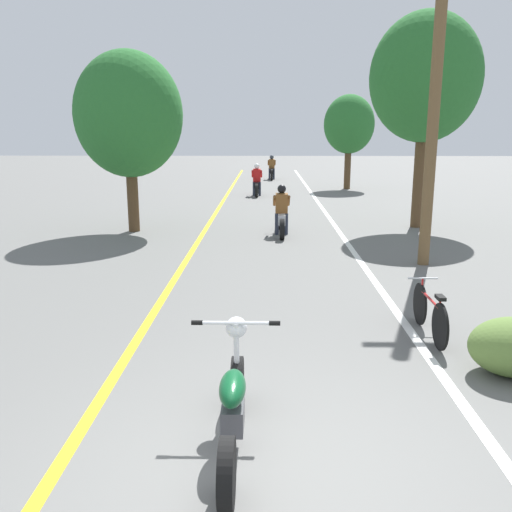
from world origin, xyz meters
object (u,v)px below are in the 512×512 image
(roadside_tree_right_far, at_px, (349,125))
(motorcycle_foreground, at_px, (233,403))
(roadside_tree_left, at_px, (129,115))
(bicycle_parked, at_px, (430,313))
(utility_pole, at_px, (435,92))
(motorcycle_rider_lead, at_px, (281,216))
(roadside_tree_right_near, at_px, (425,78))
(motorcycle_rider_mid, at_px, (257,183))
(motorcycle_rider_far, at_px, (272,170))

(roadside_tree_right_far, xyz_separation_m, motorcycle_foreground, (-4.34, -22.92, -2.71))
(roadside_tree_left, distance_m, bicycle_parked, 10.65)
(roadside_tree_left, bearing_deg, utility_pole, -28.02)
(roadside_tree_left, bearing_deg, roadside_tree_right_far, 56.53)
(roadside_tree_right_far, xyz_separation_m, motorcycle_rider_lead, (-3.62, -12.36, -2.61))
(roadside_tree_right_near, bearing_deg, roadside_tree_right_far, 92.56)
(bicycle_parked, bearing_deg, motorcycle_rider_lead, 103.73)
(roadside_tree_left, height_order, motorcycle_rider_mid, roadside_tree_left)
(roadside_tree_left, relative_size, bicycle_parked, 3.12)
(motorcycle_rider_mid, height_order, bicycle_parked, motorcycle_rider_mid)
(roadside_tree_right_far, relative_size, motorcycle_rider_far, 2.10)
(motorcycle_rider_mid, distance_m, bicycle_parked, 17.29)
(utility_pole, relative_size, roadside_tree_right_near, 1.15)
(motorcycle_rider_mid, height_order, motorcycle_rider_far, motorcycle_rider_far)
(utility_pole, xyz_separation_m, roadside_tree_right_near, (1.10, 4.74, 0.68))
(roadside_tree_right_near, height_order, roadside_tree_left, roadside_tree_right_near)
(roadside_tree_left, xyz_separation_m, motorcycle_foreground, (3.56, -10.98, -2.85))
(motorcycle_rider_lead, distance_m, motorcycle_rider_mid, 9.35)
(roadside_tree_right_near, height_order, motorcycle_rider_lead, roadside_tree_right_near)
(motorcycle_foreground, bearing_deg, roadside_tree_left, 107.95)
(roadside_tree_right_far, bearing_deg, motorcycle_rider_lead, -106.34)
(motorcycle_rider_mid, bearing_deg, motorcycle_foreground, -89.59)
(utility_pole, relative_size, motorcycle_foreground, 3.39)
(roadside_tree_left, bearing_deg, bicycle_parked, -52.92)
(roadside_tree_right_far, relative_size, bicycle_parked, 2.85)
(utility_pole, distance_m, bicycle_parked, 5.52)
(roadside_tree_right_near, relative_size, motorcycle_foreground, 2.95)
(roadside_tree_left, xyz_separation_m, bicycle_parked, (6.17, -8.16, -2.94))
(roadside_tree_right_near, bearing_deg, motorcycle_rider_lead, -162.86)
(utility_pole, height_order, roadside_tree_right_far, utility_pole)
(roadside_tree_left, xyz_separation_m, motorcycle_rider_lead, (4.28, -0.41, -2.75))
(roadside_tree_right_far, distance_m, bicycle_parked, 20.38)
(roadside_tree_right_near, relative_size, bicycle_parked, 3.84)
(roadside_tree_left, bearing_deg, motorcycle_rider_far, 76.48)
(motorcycle_rider_lead, xyz_separation_m, motorcycle_rider_far, (-0.12, 17.69, 0.01))
(roadside_tree_right_far, xyz_separation_m, motorcycle_rider_mid, (-4.48, -3.05, -2.59))
(utility_pole, bearing_deg, motorcycle_foreground, -117.79)
(roadside_tree_left, bearing_deg, motorcycle_rider_mid, 69.01)
(utility_pole, relative_size, roadside_tree_right_far, 1.54)
(motorcycle_rider_lead, bearing_deg, motorcycle_rider_far, 90.39)
(motorcycle_rider_mid, distance_m, motorcycle_rider_far, 8.41)
(utility_pole, height_order, roadside_tree_left, utility_pole)
(bicycle_parked, bearing_deg, motorcycle_rider_far, 94.53)
(roadside_tree_left, relative_size, motorcycle_rider_far, 2.30)
(roadside_tree_left, xyz_separation_m, motorcycle_rider_mid, (3.42, 8.90, -2.74))
(motorcycle_foreground, distance_m, motorcycle_rider_lead, 10.59)
(roadside_tree_right_far, height_order, roadside_tree_left, roadside_tree_left)
(roadside_tree_right_far, bearing_deg, motorcycle_rider_far, 125.07)
(motorcycle_foreground, bearing_deg, utility_pole, 62.21)
(roadside_tree_right_far, height_order, motorcycle_rider_lead, roadside_tree_right_far)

